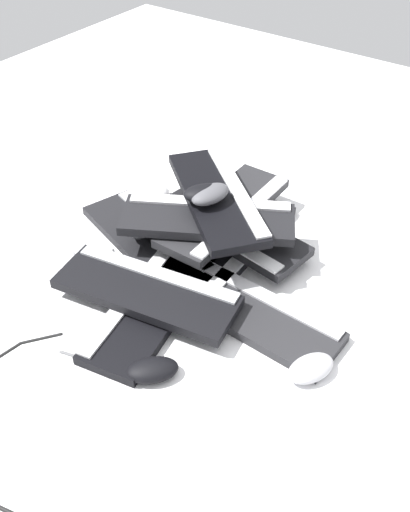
{
  "coord_description": "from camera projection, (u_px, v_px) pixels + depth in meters",
  "views": [
    {
      "loc": [
        -0.85,
        -0.56,
        0.98
      ],
      "look_at": [
        0.01,
        0.06,
        0.07
      ],
      "focal_mm": 40.0,
      "sensor_mm": 36.0,
      "label": 1
    }
  ],
  "objects": [
    {
      "name": "mouse_5",
      "position": [
        311.0,
        368.0,
        1.2
      ],
      "size": [
        0.13,
        0.1,
        0.04
      ],
      "primitive_type": "ellipsoid",
      "rotation": [
        0.0,
        0.0,
        2.74
      ],
      "color": "#B7B7BC",
      "rests_on": "ground"
    },
    {
      "name": "keyboard_2",
      "position": [
        152.0,
        304.0,
        1.35
      ],
      "size": [
        0.46,
        0.23,
        0.03
      ],
      "color": "black",
      "rests_on": "ground"
    },
    {
      "name": "keyboard_4",
      "position": [
        230.0,
        228.0,
        1.52
      ],
      "size": [
        0.21,
        0.46,
        0.03
      ],
      "color": "black",
      "rests_on": "keyboard_0"
    },
    {
      "name": "keyboard_1",
      "position": [
        147.0,
        239.0,
        1.53
      ],
      "size": [
        0.28,
        0.46,
        0.03
      ],
      "color": "black",
      "rests_on": "ground"
    },
    {
      "name": "keyboard_3",
      "position": [
        250.0,
        312.0,
        1.33
      ],
      "size": [
        0.17,
        0.45,
        0.03
      ],
      "color": "#232326",
      "rests_on": "ground"
    },
    {
      "name": "keyboard_8",
      "position": [
        217.0,
        197.0,
        1.48
      ],
      "size": [
        0.39,
        0.44,
        0.03
      ],
      "color": "black",
      "rests_on": "keyboard_7"
    },
    {
      "name": "mouse_0",
      "position": [
        66.0,
        262.0,
        1.45
      ],
      "size": [
        0.12,
        0.13,
        0.04
      ],
      "primitive_type": "ellipsoid",
      "rotation": [
        0.0,
        0.0,
        4.12
      ],
      "color": "#B7B7BC",
      "rests_on": "ground"
    },
    {
      "name": "mouse_4",
      "position": [
        153.0,
        370.0,
        1.19
      ],
      "size": [
        0.13,
        0.12,
        0.04
      ],
      "primitive_type": "ellipsoid",
      "rotation": [
        0.0,
        0.0,
        2.4
      ],
      "color": "black",
      "rests_on": "ground"
    },
    {
      "name": "mouse_2",
      "position": [
        210.0,
        194.0,
        1.42
      ],
      "size": [
        0.12,
        0.09,
        0.04
      ],
      "primitive_type": "ellipsoid",
      "rotation": [
        0.0,
        0.0,
        6.05
      ],
      "color": "#4C4C51",
      "rests_on": "keyboard_8"
    },
    {
      "name": "mouse_1",
      "position": [
        146.0,
        217.0,
        1.55
      ],
      "size": [
        0.12,
        0.09,
        0.04
      ],
      "primitive_type": "ellipsoid",
      "rotation": [
        0.0,
        0.0,
        0.27
      ],
      "color": "black",
      "rests_on": "keyboard_1"
    },
    {
      "name": "cable_1",
      "position": [
        114.0,
        311.0,
        1.34
      ],
      "size": [
        0.33,
        0.26,
        0.01
      ],
      "color": "#59595B",
      "rests_on": "ground"
    },
    {
      "name": "mouse_3",
      "position": [
        156.0,
        196.0,
        1.68
      ],
      "size": [
        0.12,
        0.09,
        0.04
      ],
      "primitive_type": "ellipsoid",
      "rotation": [
        0.0,
        0.0,
        3.38
      ],
      "color": "silver",
      "rests_on": "ground"
    },
    {
      "name": "keyboard_5",
      "position": [
        147.0,
        291.0,
        1.34
      ],
      "size": [
        0.23,
        0.46,
        0.03
      ],
      "color": "black",
      "rests_on": "keyboard_2"
    },
    {
      "name": "keyboard_6",
      "position": [
        226.0,
        212.0,
        1.53
      ],
      "size": [
        0.44,
        0.15,
        0.03
      ],
      "color": "#232326",
      "rests_on": "keyboard_4"
    },
    {
      "name": "ground_plane",
      "position": [
        223.0,
        289.0,
        1.4
      ],
      "size": [
        3.2,
        3.2,
        0.0
      ],
      "primitive_type": "plane",
      "color": "white"
    },
    {
      "name": "mouse_6",
      "position": [
        143.0,
        226.0,
        1.52
      ],
      "size": [
        0.12,
        0.1,
        0.04
      ],
      "primitive_type": "ellipsoid",
      "rotation": [
        0.0,
        0.0,
        0.3
      ],
      "color": "#4C4C51",
      "rests_on": "keyboard_1"
    },
    {
      "name": "keyboard_0",
      "position": [
        235.0,
        243.0,
        1.52
      ],
      "size": [
        0.45,
        0.17,
        0.03
      ],
      "color": "black",
      "rests_on": "ground"
    },
    {
      "name": "mouse_7",
      "position": [
        205.0,
        193.0,
        1.43
      ],
      "size": [
        0.13,
        0.12,
        0.04
      ],
      "primitive_type": "ellipsoid",
      "rotation": [
        0.0,
        0.0,
        5.56
      ],
      "color": "black",
      "rests_on": "keyboard_8"
    },
    {
      "name": "keyboard_7",
      "position": [
        208.0,
        219.0,
        1.45
      ],
      "size": [
        0.35,
        0.46,
        0.03
      ],
      "color": "black",
      "rests_on": "keyboard_6"
    }
  ]
}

